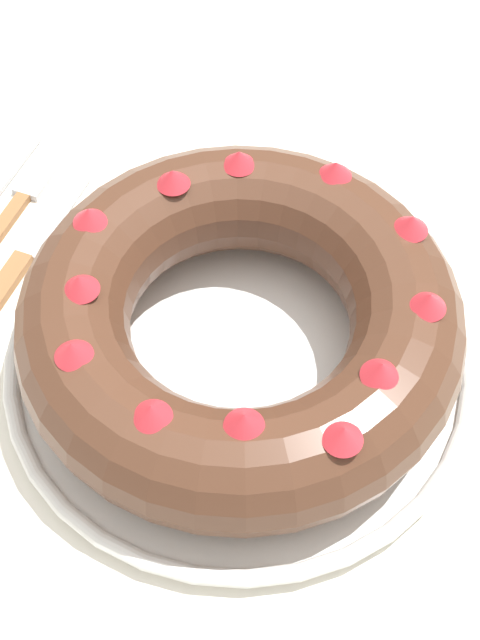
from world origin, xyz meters
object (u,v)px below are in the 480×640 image
at_px(bundt_cake, 240,320).
at_px(cake_knife, 23,259).
at_px(fork, 7,219).
at_px(serving_dish, 240,359).

xyz_separation_m(bundt_cake, cake_knife, (-0.20, 0.03, -0.06)).
distance_m(bundt_cake, fork, 0.25).
relative_size(serving_dish, cake_knife, 1.91).
distance_m(serving_dish, bundt_cake, 0.05).
relative_size(bundt_cake, cake_knife, 1.72).
bearing_deg(fork, bundt_cake, -13.52).
xyz_separation_m(serving_dish, bundt_cake, (0.00, -0.00, 0.05)).
distance_m(serving_dish, fork, 0.24).
xyz_separation_m(serving_dish, cake_knife, (-0.20, 0.03, -0.01)).
height_order(fork, cake_knife, cake_knife).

